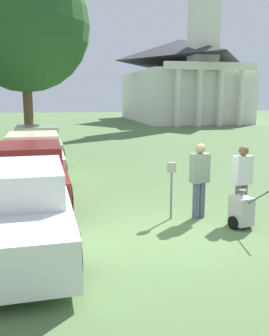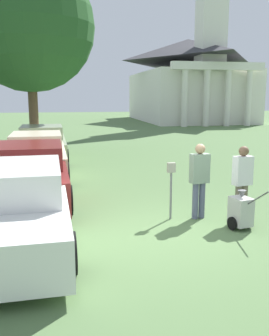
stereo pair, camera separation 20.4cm
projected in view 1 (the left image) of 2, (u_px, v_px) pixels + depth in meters
ground_plane at (177, 232)px, 7.79m from camera, size 120.00×120.00×0.00m
parked_car_white at (19, 207)px, 7.10m from camera, size 2.09×5.33×1.54m
parked_car_maroon at (29, 175)px, 9.98m from camera, size 2.15×5.04×1.55m
parked_car_cream at (34, 157)px, 12.84m from camera, size 2.12×5.34×1.55m
parked_car_sage at (38, 145)px, 16.17m from camera, size 2.20×5.17×1.53m
parking_meter at (171, 180)px, 8.45m from camera, size 0.18×0.09×1.31m
person_worker at (200, 176)px, 8.51m from camera, size 0.45×0.28×1.73m
person_supervisor at (242, 178)px, 8.42m from camera, size 0.45×0.30×1.69m
equipment_cart at (241, 210)px, 7.95m from camera, size 0.52×1.00×1.00m
church at (181, 76)px, 42.25m from camera, size 10.68×17.46×22.00m
shade_tree at (24, 25)px, 16.88m from camera, size 5.98×5.98×8.92m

